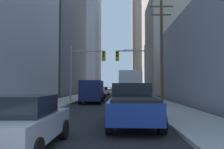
{
  "coord_description": "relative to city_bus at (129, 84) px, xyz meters",
  "views": [
    {
      "loc": [
        1.17,
        -2.51,
        1.8
      ],
      "look_at": [
        0.0,
        37.19,
        3.59
      ],
      "focal_mm": 38.16,
      "sensor_mm": 36.0,
      "label": 1
    }
  ],
  "objects": [
    {
      "name": "pickup_truck_blue",
      "position": [
        -0.73,
        -20.24,
        -1.0
      ],
      "size": [
        2.2,
        5.44,
        1.9
      ],
      "color": "navy",
      "rests_on": "ground"
    },
    {
      "name": "building_left_mid_office",
      "position": [
        -19.91,
        17.25,
        14.08
      ],
      "size": [
        19.89,
        26.84,
        32.03
      ],
      "primitive_type": "cube",
      "color": "#4C515B",
      "rests_on": "ground"
    },
    {
      "name": "cargo_van_navy",
      "position": [
        -4.05,
        -6.9,
        -0.64
      ],
      "size": [
        2.16,
        5.23,
        2.26
      ],
      "color": "#141E4C",
      "rests_on": "ground"
    },
    {
      "name": "city_bus",
      "position": [
        0.0,
        0.0,
        0.0
      ],
      "size": [
        2.72,
        11.54,
        3.4
      ],
      "color": "silver",
      "rests_on": "ground"
    },
    {
      "name": "sedan_white",
      "position": [
        -4.11,
        11.17,
        -1.16
      ],
      "size": [
        1.95,
        4.26,
        1.52
      ],
      "color": "white",
      "rests_on": "ground"
    },
    {
      "name": "building_left_far_tower",
      "position": [
        -17.16,
        64.07,
        23.88
      ],
      "size": [
        15.38,
        26.0,
        51.61
      ],
      "primitive_type": "cube",
      "color": "#93939E",
      "rests_on": "ground"
    },
    {
      "name": "sedan_red",
      "position": [
        -4.19,
        1.75,
        -1.16
      ],
      "size": [
        1.95,
        4.24,
        1.52
      ],
      "color": "maroon",
      "rests_on": "ground"
    },
    {
      "name": "building_right_mid_block",
      "position": [
        13.85,
        19.93,
        10.97
      ],
      "size": [
        18.54,
        20.64,
        25.8
      ],
      "primitive_type": "cube",
      "color": "#B7A893",
      "rests_on": "ground"
    },
    {
      "name": "sidewalk_right",
      "position": [
        2.39,
        21.6,
        -1.85
      ],
      "size": [
        3.17,
        160.0,
        0.15
      ],
      "primitive_type": "cube",
      "color": "#9E9E99",
      "rests_on": "ground"
    },
    {
      "name": "building_right_far_highrise",
      "position": [
        11.57,
        62.76,
        25.63
      ],
      "size": [
        14.27,
        23.12,
        55.11
      ],
      "primitive_type": "cube",
      "color": "tan",
      "rests_on": "ground"
    },
    {
      "name": "sidewalk_left",
      "position": [
        -7.39,
        21.6,
        -1.85
      ],
      "size": [
        3.17,
        160.0,
        0.15
      ],
      "primitive_type": "cube",
      "color": "#9E9E99",
      "rests_on": "ground"
    },
    {
      "name": "traffic_signal_near_right",
      "position": [
        0.07,
        -6.07,
        2.08
      ],
      "size": [
        3.19,
        0.44,
        6.0
      ],
      "color": "gray",
      "rests_on": "ground"
    },
    {
      "name": "street_lamp_right",
      "position": [
        1.13,
        5.86,
        2.61
      ],
      "size": [
        2.38,
        0.32,
        7.5
      ],
      "color": "gray",
      "rests_on": "ground"
    },
    {
      "name": "sedan_maroon",
      "position": [
        -0.81,
        -11.08,
        -1.16
      ],
      "size": [
        1.95,
        4.25,
        1.52
      ],
      "color": "maroon",
      "rests_on": "ground"
    },
    {
      "name": "traffic_signal_near_left",
      "position": [
        -4.82,
        -6.07,
        2.11
      ],
      "size": [
        3.75,
        0.44,
        6.0
      ],
      "color": "gray",
      "rests_on": "ground"
    },
    {
      "name": "utility_pole_right",
      "position": [
        2.71,
        -8.47,
        3.29
      ],
      "size": [
        2.2,
        0.28,
        9.89
      ],
      "color": "brown",
      "rests_on": "ground"
    },
    {
      "name": "sedan_silver",
      "position": [
        -4.05,
        -24.29,
        -1.16
      ],
      "size": [
        1.95,
        4.21,
        1.52
      ],
      "color": "#B7BABF",
      "rests_on": "ground"
    }
  ]
}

